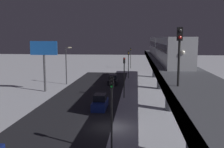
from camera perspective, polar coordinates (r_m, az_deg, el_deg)
ground_plane at (r=28.18m, az=-0.78°, el=-11.64°), size 240.00×240.00×0.00m
avenue_asphalt at (r=29.17m, az=-11.08°, el=-11.09°), size 11.00×87.80×0.01m
elevated_railway at (r=27.07m, az=14.77°, el=-1.12°), size 5.00×87.80×6.16m
subway_train at (r=44.66m, az=11.33°, el=5.85°), size 2.94×36.87×3.40m
rail_signal at (r=18.08m, az=14.59°, el=5.91°), size 0.36×0.41×4.00m
sedan_blue_2 at (r=35.13m, az=-2.65°, el=-6.32°), size 1.80×4.43×1.97m
sedan_black at (r=53.33m, az=0.21°, el=-1.40°), size 1.80×4.64×1.97m
traffic_light_near at (r=20.93m, az=-0.09°, el=-6.58°), size 0.32×0.44×6.40m
traffic_light_mid at (r=40.69m, az=2.69°, el=0.52°), size 0.32×0.44×6.40m
traffic_light_far at (r=60.70m, az=3.65°, el=2.96°), size 0.32×0.44×6.40m
traffic_light_distant at (r=80.77m, az=4.13°, el=4.19°), size 0.32×0.44×6.40m
commercial_billboard at (r=46.88m, az=-14.75°, el=4.48°), size 4.80×0.36×8.90m
street_lamp_far at (r=53.51m, az=-9.84°, el=2.85°), size 1.35×0.44×7.65m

